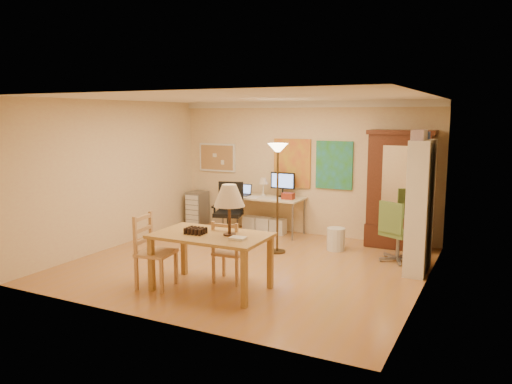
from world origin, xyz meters
The scene contains 16 objects.
floor centered at (0.00, 0.00, 0.00)m, with size 5.50×5.50×0.00m, color #B0763E.
crown_molding centered at (0.00, 2.46, 2.64)m, with size 5.50×0.08×0.12m, color white.
corkboard centered at (-2.05, 2.47, 1.50)m, with size 0.90×0.04×0.62m, color tan.
art_panel_left centered at (-0.25, 2.47, 1.45)m, with size 0.80×0.04×1.00m, color gold.
art_panel_right centered at (0.65, 2.47, 1.45)m, with size 0.75×0.04×0.95m, color teal.
dining_table centered at (0.19, -1.25, 0.95)m, with size 1.62×0.99×1.50m.
ladder_chair_back centered at (0.16, -0.87, 0.43)m, with size 0.46×0.44×0.92m.
ladder_chair_left centered at (-0.69, -1.53, 0.49)m, with size 0.53×0.55×1.05m.
torchiere_lamp centered at (0.13, 0.89, 1.56)m, with size 0.35×0.35×1.95m.
computer_desk centered at (-0.71, 2.16, 0.47)m, with size 1.68×0.74×1.27m.
office_chair_black centered at (-1.11, 1.34, 0.30)m, with size 0.69×0.69×1.12m.
office_chair_green centered at (2.14, 1.28, 0.27)m, with size 0.63×0.63×1.03m.
drawer_cart centered at (-2.43, 2.22, 0.37)m, with size 0.37×0.44×0.74m.
armoire centered at (1.98, 2.24, 0.94)m, with size 1.18×0.56×2.17m.
bookshelf centered at (2.55, 0.87, 1.03)m, with size 0.31×0.82×2.06m.
wastebin centered at (1.02, 1.51, 0.21)m, with size 0.33×0.33×0.41m, color silver.
Camera 1 is at (3.68, -7.00, 2.43)m, focal length 35.00 mm.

